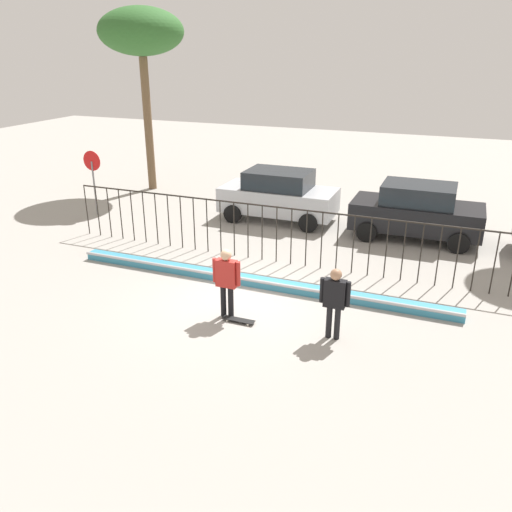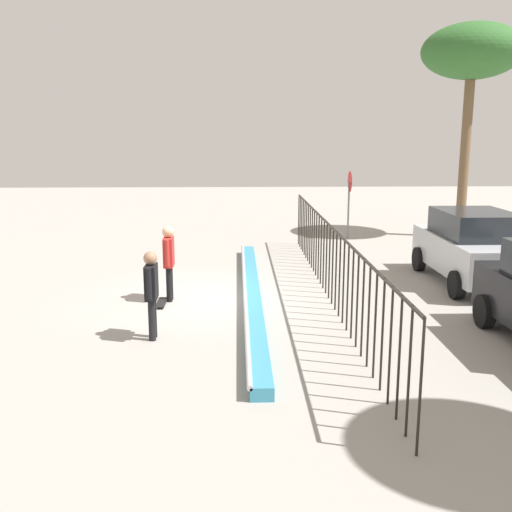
# 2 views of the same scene
# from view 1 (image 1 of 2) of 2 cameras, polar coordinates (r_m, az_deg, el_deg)

# --- Properties ---
(ground_plane) EXTENTS (60.00, 60.00, 0.00)m
(ground_plane) POSITION_cam_1_polar(r_m,az_deg,el_deg) (13.57, -2.03, -5.12)
(ground_plane) COLOR #9E9991
(bowl_coping_ledge) EXTENTS (11.00, 0.40, 0.27)m
(bowl_coping_ledge) POSITION_cam_1_polar(r_m,az_deg,el_deg) (14.47, -0.22, -2.77)
(bowl_coping_ledge) COLOR teal
(bowl_coping_ledge) RESTS_ON ground
(perimeter_fence) EXTENTS (14.04, 0.04, 1.76)m
(perimeter_fence) POSITION_cam_1_polar(r_m,az_deg,el_deg) (15.70, 2.26, 3.06)
(perimeter_fence) COLOR black
(perimeter_fence) RESTS_ON ground
(skateboarder) EXTENTS (0.71, 0.27, 1.77)m
(skateboarder) POSITION_cam_1_polar(r_m,az_deg,el_deg) (12.45, -3.24, -2.32)
(skateboarder) COLOR black
(skateboarder) RESTS_ON ground
(skateboard) EXTENTS (0.80, 0.20, 0.07)m
(skateboard) POSITION_cam_1_polar(r_m,az_deg,el_deg) (12.64, -1.92, -6.98)
(skateboard) COLOR black
(skateboard) RESTS_ON ground
(camera_operator) EXTENTS (0.69, 0.26, 1.70)m
(camera_operator) POSITION_cam_1_polar(r_m,az_deg,el_deg) (11.68, 8.58, -4.49)
(camera_operator) COLOR black
(camera_operator) RESTS_ON ground
(parked_car_silver) EXTENTS (4.30, 2.12, 1.90)m
(parked_car_silver) POSITION_cam_1_polar(r_m,az_deg,el_deg) (19.74, 2.47, 6.67)
(parked_car_silver) COLOR #B7BABF
(parked_car_silver) RESTS_ON ground
(parked_car_black) EXTENTS (4.30, 2.12, 1.90)m
(parked_car_black) POSITION_cam_1_polar(r_m,az_deg,el_deg) (18.57, 17.12, 4.71)
(parked_car_black) COLOR black
(parked_car_black) RESTS_ON ground
(stop_sign) EXTENTS (0.76, 0.07, 2.50)m
(stop_sign) POSITION_cam_1_polar(r_m,az_deg,el_deg) (21.15, -17.35, 8.54)
(stop_sign) COLOR slate
(stop_sign) RESTS_ON ground
(palm_tree_short) EXTENTS (3.59, 3.59, 7.72)m
(palm_tree_short) POSITION_cam_1_polar(r_m,az_deg,el_deg) (24.22, -12.42, 22.59)
(palm_tree_short) COLOR brown
(palm_tree_short) RESTS_ON ground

